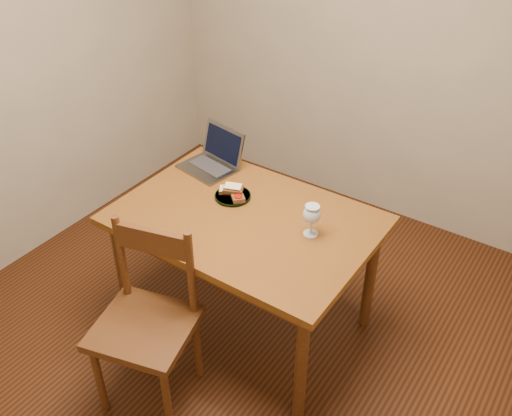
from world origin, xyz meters
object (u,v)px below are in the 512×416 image
Objects in this scene: plate at (233,196)px; milk_glass at (312,220)px; chair at (145,315)px; table at (245,230)px; laptop at (214,157)px.

plate is 0.51m from milk_glass.
plate is 1.14× the size of milk_glass.
chair is 0.90m from milk_glass.
milk_glass is at bearing 10.49° from table.
table is 6.71× the size of plate.
chair is 2.78× the size of plate.
milk_glass is at bearing -7.38° from laptop.
chair is 1.54× the size of laptop.
laptop is at bearing 93.66° from chair.
milk_glass is (0.35, 0.06, 0.17)m from table.
table is at bearing -169.51° from milk_glass.
plate is at bearing 175.02° from milk_glass.
table is 0.67m from chair.
chair is at bearing -86.92° from plate.
plate is at bearing -25.97° from laptop.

